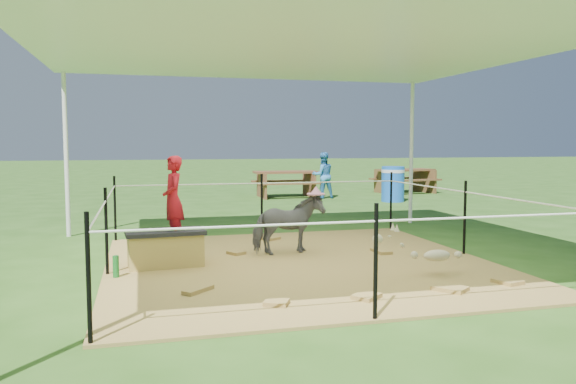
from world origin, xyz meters
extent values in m
plane|color=#2D5919|center=(0.00, 0.00, 0.00)|extent=(90.00, 90.00, 0.00)
cube|color=brown|center=(0.00, 0.00, 0.01)|extent=(4.60, 4.60, 0.03)
cylinder|color=silver|center=(-3.00, 3.00, 1.30)|extent=(0.07, 0.07, 2.60)
cylinder|color=silver|center=(3.00, 3.00, 1.30)|extent=(0.07, 0.07, 2.60)
cube|color=white|center=(0.00, 0.00, 2.64)|extent=(6.30, 6.30, 0.08)
cube|color=white|center=(0.00, 0.00, 2.79)|extent=(3.30, 3.30, 0.22)
cylinder|color=black|center=(-2.25, 2.25, 0.50)|extent=(0.04, 0.04, 1.00)
cylinder|color=black|center=(0.00, 2.25, 0.50)|extent=(0.04, 0.04, 1.00)
cylinder|color=black|center=(2.25, 2.25, 0.50)|extent=(0.04, 0.04, 1.00)
cylinder|color=black|center=(-2.25, 0.00, 0.50)|extent=(0.04, 0.04, 1.00)
cylinder|color=black|center=(2.25, 0.00, 0.50)|extent=(0.04, 0.04, 1.00)
cylinder|color=black|center=(-2.25, -2.25, 0.50)|extent=(0.04, 0.04, 1.00)
cylinder|color=black|center=(0.00, -2.25, 0.50)|extent=(0.04, 0.04, 1.00)
cylinder|color=white|center=(0.00, 2.25, 0.85)|extent=(4.50, 0.02, 0.02)
cylinder|color=white|center=(0.00, -2.25, 0.85)|extent=(4.50, 0.02, 0.02)
cylinder|color=white|center=(2.25, 0.00, 0.85)|extent=(0.02, 4.50, 0.02)
cylinder|color=white|center=(-2.25, 0.00, 0.85)|extent=(0.02, 4.50, 0.02)
cube|color=#B39141|center=(-1.60, 0.26, 0.22)|extent=(0.89, 0.50, 0.38)
cube|color=black|center=(-1.60, 0.26, 0.44)|extent=(0.95, 0.55, 0.05)
imported|color=#AA101C|center=(-1.50, 0.26, 0.93)|extent=(0.28, 0.39, 1.03)
cylinder|color=#176822|center=(-2.15, -0.19, 0.15)|extent=(0.07, 0.07, 0.24)
imported|color=#48474C|center=(-0.01, 0.58, 0.42)|extent=(0.98, 0.56, 0.78)
cylinder|color=pink|center=(-0.01, 0.58, 0.87)|extent=(0.24, 0.24, 0.11)
cylinder|color=blue|center=(4.35, 6.61, 0.45)|extent=(0.71, 0.71, 0.90)
cube|color=brown|center=(2.00, 8.43, 0.36)|extent=(1.76, 1.29, 0.72)
cube|color=#57331E|center=(5.77, 8.79, 0.36)|extent=(1.93, 1.54, 0.72)
imported|color=#3786CE|center=(2.89, 7.86, 0.62)|extent=(0.61, 0.48, 1.24)
camera|label=1|loc=(-1.87, -6.49, 1.49)|focal=35.00mm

